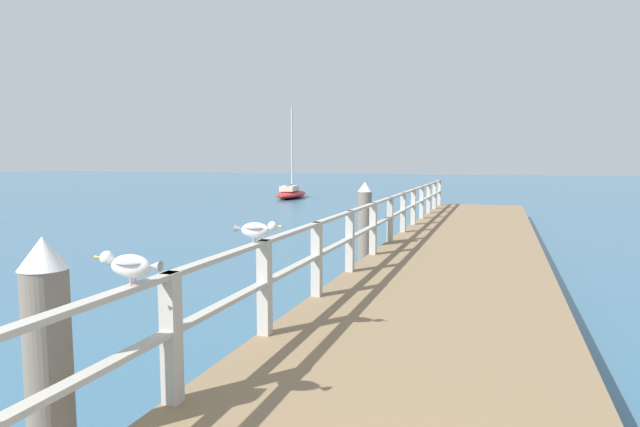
{
  "coord_description": "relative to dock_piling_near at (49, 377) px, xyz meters",
  "views": [
    {
      "loc": [
        0.73,
        0.81,
        2.22
      ],
      "look_at": [
        -2.31,
        9.82,
        1.26
      ],
      "focal_mm": 30.08,
      "sensor_mm": 36.0,
      "label": 1
    }
  ],
  "objects": [
    {
      "name": "pier_deck",
      "position": [
        1.86,
        7.97,
        -0.66
      ],
      "size": [
        3.11,
        22.5,
        0.46
      ],
      "primitive_type": "cube",
      "color": "#846B4C",
      "rests_on": "ground_plane"
    },
    {
      "name": "pier_railing",
      "position": [
        0.38,
        7.97,
        0.17
      ],
      "size": [
        0.12,
        21.02,
        0.96
      ],
      "color": "#B2ADA3",
      "rests_on": "pier_deck"
    },
    {
      "name": "seagull_foreground",
      "position": [
        0.37,
        0.32,
        0.67
      ],
      "size": [
        0.48,
        0.19,
        0.21
      ],
      "rotation": [
        0.0,
        0.0,
        1.63
      ],
      "color": "white",
      "rests_on": "pier_railing"
    },
    {
      "name": "dock_piling_near",
      "position": [
        0.0,
        0.0,
        0.0
      ],
      "size": [
        0.29,
        0.29,
        1.77
      ],
      "color": "#6B6056",
      "rests_on": "ground_plane"
    },
    {
      "name": "dock_piling_far",
      "position": [
        0.0,
        8.06,
        0.0
      ],
      "size": [
        0.29,
        0.29,
        1.77
      ],
      "color": "#6B6056",
      "rests_on": "ground_plane"
    },
    {
      "name": "seagull_background",
      "position": [
        0.39,
        2.14,
        0.67
      ],
      "size": [
        0.48,
        0.19,
        0.21
      ],
      "rotation": [
        0.0,
        0.0,
        4.79
      ],
      "color": "white",
      "rests_on": "pier_railing"
    },
    {
      "name": "boat_2",
      "position": [
        -8.75,
        26.0,
        -0.59
      ],
      "size": [
        1.87,
        4.2,
        5.18
      ],
      "rotation": [
        0.0,
        0.0,
        0.12
      ],
      "color": "red",
      "rests_on": "ground_plane"
    }
  ]
}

